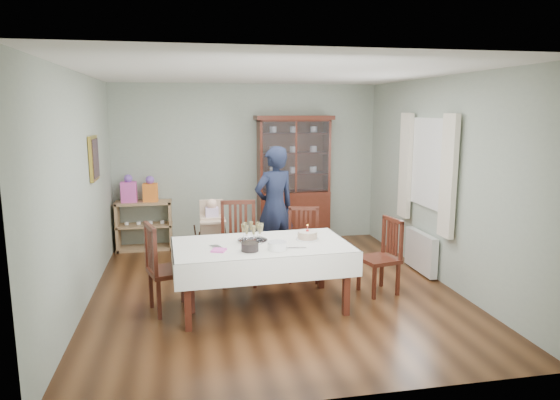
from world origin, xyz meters
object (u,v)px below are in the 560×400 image
object	(u,v)px
chair_far_left	(239,259)
chair_end_left	(169,285)
champagne_tray	(252,236)
gift_bag_pink	(129,190)
woman	(274,207)
high_chair	(213,242)
china_cabinet	(293,178)
chair_far_right	(303,258)
birthday_cake	(307,236)
chair_end_right	(380,271)
gift_bag_orange	(150,190)
dining_table	(262,275)
sideboard	(144,225)

from	to	relation	value
chair_far_left	chair_end_left	bearing A→B (deg)	-133.12
chair_far_left	champagne_tray	bearing A→B (deg)	-78.90
gift_bag_pink	chair_end_left	bearing A→B (deg)	-75.92
woman	champagne_tray	xyz separation A→B (m)	(-0.51, -1.38, -0.06)
gift_bag_pink	high_chair	bearing A→B (deg)	-44.73
china_cabinet	chair_end_left	bearing A→B (deg)	-127.11
chair_far_right	champagne_tray	size ratio (longest dim) A/B	2.73
high_chair	birthday_cake	xyz separation A→B (m)	(1.03, -1.46, 0.41)
chair_end_left	chair_end_right	world-z (taller)	chair_end_left
chair_far_left	high_chair	size ratio (longest dim) A/B	1.05
chair_far_left	champagne_tray	world-z (taller)	chair_far_left
champagne_tray	gift_bag_orange	size ratio (longest dim) A/B	0.84
champagne_tray	high_chair	bearing A→B (deg)	105.15
chair_end_left	woman	xyz separation A→B (m)	(1.47, 1.41, 0.58)
woman	dining_table	bearing A→B (deg)	52.38
sideboard	gift_bag_orange	xyz separation A→B (m)	(0.12, -0.02, 0.59)
chair_far_left	chair_end_right	xyz separation A→B (m)	(1.69, -0.70, -0.04)
china_cabinet	high_chair	world-z (taller)	china_cabinet
china_cabinet	champagne_tray	world-z (taller)	china_cabinet
china_cabinet	chair_far_left	size ratio (longest dim) A/B	2.02
chair_far_left	gift_bag_pink	xyz separation A→B (m)	(-1.56, 1.90, 0.68)
chair_far_left	chair_end_left	size ratio (longest dim) A/B	1.05
high_chair	gift_bag_pink	size ratio (longest dim) A/B	2.28
chair_end_left	birthday_cake	size ratio (longest dim) A/B	3.83
chair_far_right	high_chair	world-z (taller)	high_chair
chair_end_right	chair_far_left	bearing A→B (deg)	-124.78
dining_table	high_chair	distance (m)	1.61
chair_far_right	woman	bearing A→B (deg)	126.93
dining_table	woman	distance (m)	1.64
china_cabinet	champagne_tray	bearing A→B (deg)	-111.96
chair_end_left	china_cabinet	bearing A→B (deg)	-53.54
sideboard	champagne_tray	size ratio (longest dim) A/B	2.55
dining_table	china_cabinet	size ratio (longest dim) A/B	0.94
chair_end_right	woman	bearing A→B (deg)	-152.61
woman	chair_end_left	bearing A→B (deg)	21.93
dining_table	chair_end_left	size ratio (longest dim) A/B	2.00
chair_end_left	gift_bag_pink	bearing A→B (deg)	-2.34
gift_bag_orange	chair_end_right	bearing A→B (deg)	-41.77
sideboard	woman	world-z (taller)	woman
chair_far_left	woman	bearing A→B (deg)	51.56
chair_far_right	chair_end_right	xyz separation A→B (m)	(0.82, -0.68, -0.01)
high_chair	gift_bag_orange	xyz separation A→B (m)	(-0.92, 1.24, 0.59)
chair_far_right	champagne_tray	world-z (taller)	champagne_tray
chair_far_right	high_chair	distance (m)	1.36
dining_table	champagne_tray	bearing A→B (deg)	125.22
sideboard	high_chair	world-z (taller)	high_chair
chair_end_left	gift_bag_orange	bearing A→B (deg)	-9.23
china_cabinet	gift_bag_pink	bearing A→B (deg)	179.97
gift_bag_pink	gift_bag_orange	size ratio (longest dim) A/B	1.07
china_cabinet	woman	size ratio (longest dim) A/B	1.23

